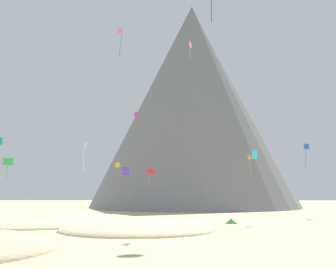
{
  "coord_description": "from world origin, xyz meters",
  "views": [
    {
      "loc": [
        2.47,
        -36.24,
        4.61
      ],
      "look_at": [
        -0.87,
        45.58,
        17.01
      ],
      "focal_mm": 41.15,
      "sensor_mm": 36.0,
      "label": 1
    }
  ],
  "objects_px": {
    "bush_far_left": "(121,225)",
    "kite_red_low": "(151,171)",
    "bush_ridge_crest": "(231,221)",
    "kite_indigo_low": "(126,171)",
    "bush_low_patch": "(180,226)",
    "kite_blue_low": "(306,147)",
    "kite_pink_high": "(190,45)",
    "kite_cyan_low": "(255,155)",
    "rock_massif": "(192,107)",
    "kite_gold_low": "(117,165)",
    "kite_rainbow_high": "(120,35)",
    "kite_white_low": "(85,151)",
    "kite_green_low": "(8,162)",
    "kite_orange_low": "(250,162)",
    "kite_magenta_mid": "(137,115)"
  },
  "relations": [
    {
      "from": "bush_ridge_crest",
      "to": "kite_indigo_low",
      "type": "xyz_separation_m",
      "value": [
        -18.38,
        14.91,
        8.38
      ]
    },
    {
      "from": "bush_low_patch",
      "to": "kite_orange_low",
      "type": "xyz_separation_m",
      "value": [
        15.64,
        39.1,
        11.15
      ]
    },
    {
      "from": "kite_blue_low",
      "to": "kite_pink_high",
      "type": "bearing_deg",
      "value": 152.23
    },
    {
      "from": "kite_rainbow_high",
      "to": "kite_gold_low",
      "type": "xyz_separation_m",
      "value": [
        -4.28,
        24.26,
        -22.4
      ]
    },
    {
      "from": "bush_far_left",
      "to": "kite_green_low",
      "type": "xyz_separation_m",
      "value": [
        -17.62,
        3.78,
        8.76
      ]
    },
    {
      "from": "bush_ridge_crest",
      "to": "kite_pink_high",
      "type": "bearing_deg",
      "value": -141.08
    },
    {
      "from": "bush_ridge_crest",
      "to": "kite_white_low",
      "type": "height_order",
      "value": "kite_white_low"
    },
    {
      "from": "kite_red_low",
      "to": "bush_low_patch",
      "type": "bearing_deg",
      "value": -126.62
    },
    {
      "from": "kite_white_low",
      "to": "kite_indigo_low",
      "type": "height_order",
      "value": "kite_white_low"
    },
    {
      "from": "rock_massif",
      "to": "kite_cyan_low",
      "type": "distance_m",
      "value": 66.38
    },
    {
      "from": "bush_far_left",
      "to": "kite_indigo_low",
      "type": "distance_m",
      "value": 24.09
    },
    {
      "from": "rock_massif",
      "to": "bush_ridge_crest",
      "type": "bearing_deg",
      "value": -86.32
    },
    {
      "from": "kite_white_low",
      "to": "kite_orange_low",
      "type": "bearing_deg",
      "value": -9.38
    },
    {
      "from": "bush_low_patch",
      "to": "bush_far_left",
      "type": "relative_size",
      "value": 1.38
    },
    {
      "from": "kite_white_low",
      "to": "kite_green_low",
      "type": "bearing_deg",
      "value": -179.23
    },
    {
      "from": "bush_far_left",
      "to": "kite_red_low",
      "type": "height_order",
      "value": "kite_red_low"
    },
    {
      "from": "rock_massif",
      "to": "kite_orange_low",
      "type": "height_order",
      "value": "rock_massif"
    },
    {
      "from": "kite_cyan_low",
      "to": "kite_indigo_low",
      "type": "relative_size",
      "value": 0.95
    },
    {
      "from": "kite_magenta_mid",
      "to": "kite_cyan_low",
      "type": "height_order",
      "value": "kite_magenta_mid"
    },
    {
      "from": "rock_massif",
      "to": "kite_gold_low",
      "type": "height_order",
      "value": "rock_massif"
    },
    {
      "from": "kite_rainbow_high",
      "to": "kite_green_low",
      "type": "height_order",
      "value": "kite_rainbow_high"
    },
    {
      "from": "bush_low_patch",
      "to": "kite_blue_low",
      "type": "relative_size",
      "value": 0.56
    },
    {
      "from": "bush_low_patch",
      "to": "kite_blue_low",
      "type": "xyz_separation_m",
      "value": [
        25.39,
        28.68,
        13.28
      ]
    },
    {
      "from": "kite_white_low",
      "to": "kite_blue_low",
      "type": "xyz_separation_m",
      "value": [
        41.95,
        13.24,
        2.12
      ]
    },
    {
      "from": "bush_low_patch",
      "to": "bush_ridge_crest",
      "type": "xyz_separation_m",
      "value": [
        7.62,
        9.75,
        -0.12
      ]
    },
    {
      "from": "kite_magenta_mid",
      "to": "kite_white_low",
      "type": "distance_m",
      "value": 25.73
    },
    {
      "from": "kite_blue_low",
      "to": "kite_cyan_low",
      "type": "bearing_deg",
      "value": 158.39
    },
    {
      "from": "kite_orange_low",
      "to": "kite_pink_high",
      "type": "distance_m",
      "value": 39.91
    },
    {
      "from": "bush_far_left",
      "to": "kite_pink_high",
      "type": "relative_size",
      "value": 0.71
    },
    {
      "from": "rock_massif",
      "to": "kite_white_low",
      "type": "relative_size",
      "value": 17.44
    },
    {
      "from": "bush_far_left",
      "to": "kite_orange_low",
      "type": "xyz_separation_m",
      "value": [
        23.51,
        36.85,
        11.25
      ]
    },
    {
      "from": "kite_rainbow_high",
      "to": "kite_pink_high",
      "type": "bearing_deg",
      "value": 147.66
    },
    {
      "from": "kite_blue_low",
      "to": "bush_low_patch",
      "type": "bearing_deg",
      "value": 155.74
    },
    {
      "from": "kite_indigo_low",
      "to": "kite_red_low",
      "type": "relative_size",
      "value": 0.43
    },
    {
      "from": "bush_ridge_crest",
      "to": "kite_rainbow_high",
      "type": "bearing_deg",
      "value": 156.63
    },
    {
      "from": "kite_magenta_mid",
      "to": "kite_pink_high",
      "type": "xyz_separation_m",
      "value": [
        11.88,
        -33.13,
        3.78
      ]
    },
    {
      "from": "bush_low_patch",
      "to": "kite_orange_low",
      "type": "bearing_deg",
      "value": 68.21
    },
    {
      "from": "bush_low_patch",
      "to": "kite_white_low",
      "type": "xyz_separation_m",
      "value": [
        -16.56,
        15.44,
        11.15
      ]
    },
    {
      "from": "kite_rainbow_high",
      "to": "kite_white_low",
      "type": "distance_m",
      "value": 22.74
    },
    {
      "from": "bush_ridge_crest",
      "to": "kite_pink_high",
      "type": "height_order",
      "value": "kite_pink_high"
    },
    {
      "from": "kite_red_low",
      "to": "bush_ridge_crest",
      "type": "bearing_deg",
      "value": -102.04
    },
    {
      "from": "kite_gold_low",
      "to": "kite_red_low",
      "type": "relative_size",
      "value": 0.33
    },
    {
      "from": "kite_white_low",
      "to": "kite_green_low",
      "type": "xyz_separation_m",
      "value": [
        -8.94,
        -9.41,
        -2.5
      ]
    },
    {
      "from": "kite_blue_low",
      "to": "kite_cyan_low",
      "type": "height_order",
      "value": "kite_blue_low"
    },
    {
      "from": "bush_low_patch",
      "to": "kite_orange_low",
      "type": "relative_size",
      "value": 0.54
    },
    {
      "from": "bush_far_left",
      "to": "kite_cyan_low",
      "type": "bearing_deg",
      "value": 25.93
    },
    {
      "from": "bush_ridge_crest",
      "to": "kite_red_low",
      "type": "xyz_separation_m",
      "value": [
        -13.81,
        18.31,
        8.48
      ]
    },
    {
      "from": "kite_indigo_low",
      "to": "kite_magenta_mid",
      "type": "bearing_deg",
      "value": 175.03
    },
    {
      "from": "rock_massif",
      "to": "kite_orange_low",
      "type": "xyz_separation_m",
      "value": [
        12.14,
        -34.83,
        -20.87
      ]
    },
    {
      "from": "kite_rainbow_high",
      "to": "bush_far_left",
      "type": "bearing_deg",
      "value": 115.53
    }
  ]
}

